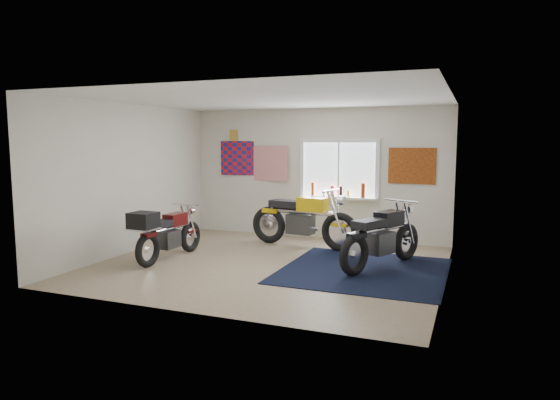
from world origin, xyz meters
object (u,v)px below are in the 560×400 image
at_px(navy_rug, 364,270).
at_px(black_chrome_bike, 382,239).
at_px(yellow_triumph, 303,221).
at_px(maroon_tourer, 165,233).

distance_m(navy_rug, black_chrome_bike, 0.60).
bearing_deg(black_chrome_bike, yellow_triumph, 83.98).
xyz_separation_m(navy_rug, black_chrome_bike, (0.21, 0.31, 0.46)).
height_order(black_chrome_bike, maroon_tourer, black_chrome_bike).
relative_size(navy_rug, black_chrome_bike, 1.34).
bearing_deg(navy_rug, black_chrome_bike, 56.05).
distance_m(navy_rug, maroon_tourer, 3.37).
xyz_separation_m(navy_rug, yellow_triumph, (-1.48, 1.33, 0.50)).
bearing_deg(maroon_tourer, yellow_triumph, -41.70).
relative_size(yellow_triumph, black_chrome_bike, 1.17).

